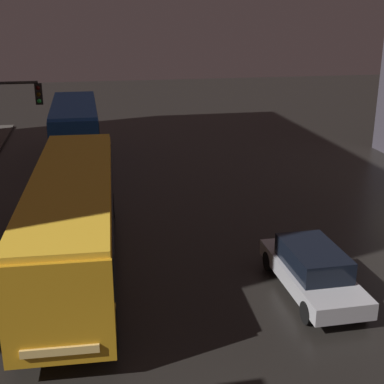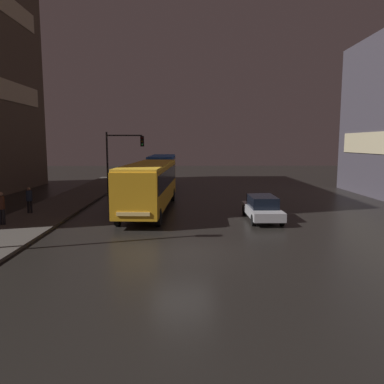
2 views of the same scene
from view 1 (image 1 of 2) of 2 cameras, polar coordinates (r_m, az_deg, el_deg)
bus_near at (r=17.57m, az=-12.55°, el=-2.11°), size 3.08×12.07×3.24m
bus_far at (r=30.81m, az=-12.36°, el=6.93°), size 2.48×9.16×3.29m
car_taxi at (r=16.64m, az=12.70°, el=-8.04°), size 1.81×4.63×1.46m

